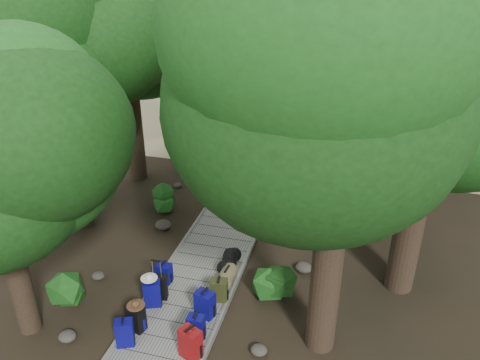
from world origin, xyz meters
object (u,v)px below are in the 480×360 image
(backpack_left_b, at_px, (136,317))
(duffel_right_black, at_px, (229,261))
(backpack_right_d, at_px, (219,289))
(kayak, at_px, (218,109))
(backpack_right_b, at_px, (196,326))
(backpack_left_a, at_px, (125,332))
(backpack_left_c, at_px, (152,292))
(backpack_right_c, at_px, (205,303))
(lone_suitcase_on_sand, at_px, (284,134))
(backpack_left_d, at_px, (164,272))
(backpack_right_a, at_px, (190,342))
(sun_lounger, at_px, (362,123))
(suitcase_on_boardwalk, at_px, (158,287))
(duffel_right_khaki, at_px, (227,276))

(backpack_left_b, distance_m, duffel_right_black, 2.95)
(backpack_right_d, distance_m, duffel_right_black, 1.25)
(backpack_left_b, relative_size, kayak, 0.19)
(backpack_right_b, bearing_deg, backpack_left_a, -158.78)
(backpack_right_d, bearing_deg, duffel_right_black, 85.86)
(backpack_left_c, relative_size, duffel_right_black, 1.15)
(backpack_right_c, height_order, lone_suitcase_on_sand, backpack_right_c)
(backpack_left_a, bearing_deg, backpack_left_d, 66.89)
(lone_suitcase_on_sand, bearing_deg, backpack_right_a, -98.87)
(backpack_right_a, distance_m, lone_suitcase_on_sand, 12.33)
(lone_suitcase_on_sand, height_order, sun_lounger, sun_lounger)
(backpack_left_a, height_order, duffel_right_black, backpack_left_a)
(backpack_right_a, height_order, suitcase_on_boardwalk, backpack_right_a)
(backpack_left_c, bearing_deg, sun_lounger, 50.68)
(backpack_left_d, bearing_deg, backpack_left_b, -83.75)
(backpack_right_a, distance_m, suitcase_on_boardwalk, 2.00)
(duffel_right_khaki, bearing_deg, backpack_right_b, -87.84)
(backpack_right_d, bearing_deg, backpack_right_c, -112.74)
(backpack_right_a, bearing_deg, backpack_right_c, 119.30)
(duffel_right_khaki, height_order, suitcase_on_boardwalk, suitcase_on_boardwalk)
(backpack_right_b, bearing_deg, suitcase_on_boardwalk, 142.30)
(backpack_left_b, bearing_deg, backpack_left_a, -77.56)
(backpack_right_a, xyz_separation_m, sun_lounger, (2.87, 14.65, -0.17))
(backpack_left_b, height_order, backpack_left_c, backpack_left_c)
(duffel_right_khaki, relative_size, kayak, 0.16)
(kayak, bearing_deg, sun_lounger, 7.92)
(backpack_left_d, distance_m, backpack_right_b, 2.10)
(backpack_right_d, bearing_deg, lone_suitcase_on_sand, 82.79)
(backpack_left_a, xyz_separation_m, lone_suitcase_on_sand, (1.10, 12.38, -0.13))
(backpack_left_c, xyz_separation_m, backpack_right_c, (1.29, -0.02, -0.00))
(backpack_left_c, distance_m, backpack_right_d, 1.54)
(lone_suitcase_on_sand, xyz_separation_m, sun_lounger, (3.20, 2.32, 0.00))
(kayak, xyz_separation_m, sun_lounger, (7.14, -0.68, 0.13))
(backpack_left_d, relative_size, suitcase_on_boardwalk, 0.89)
(backpack_right_c, xyz_separation_m, backpack_right_d, (0.14, 0.59, -0.05))
(backpack_left_d, xyz_separation_m, duffel_right_black, (1.40, 0.97, -0.08))
(suitcase_on_boardwalk, bearing_deg, duffel_right_khaki, 20.01)
(backpack_left_c, relative_size, backpack_right_c, 1.01)
(backpack_right_b, xyz_separation_m, backpack_right_c, (-0.04, 0.70, 0.03))
(backpack_right_d, relative_size, suitcase_on_boardwalk, 0.96)
(backpack_left_a, bearing_deg, duffel_right_black, 41.94)
(duffel_right_black, bearing_deg, backpack_right_c, -99.97)
(sun_lounger, bearing_deg, backpack_right_c, -113.96)
(backpack_left_a, bearing_deg, backpack_left_c, 63.82)
(duffel_right_black, relative_size, suitcase_on_boardwalk, 0.99)
(backpack_right_c, relative_size, duffel_right_khaki, 1.22)
(backpack_right_c, distance_m, backpack_right_d, 0.61)
(backpack_left_d, bearing_deg, duffel_right_black, 38.37)
(backpack_right_a, bearing_deg, backpack_right_d, 113.08)
(duffel_right_black, bearing_deg, backpack_left_d, -154.41)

